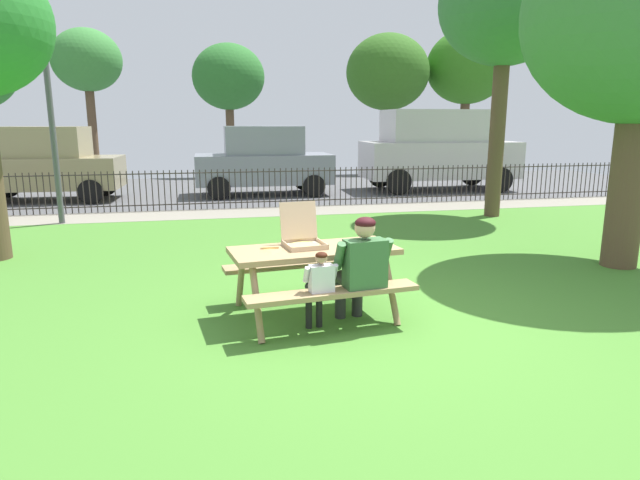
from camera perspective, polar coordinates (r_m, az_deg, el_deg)
ground at (r=7.88m, az=1.61°, el=-3.34°), size 28.00×12.28×0.02m
cobblestone_walkway at (r=13.11m, az=-3.99°, el=3.00°), size 28.00×1.40×0.01m
street_asphalt at (r=17.69m, az=-6.14°, el=5.38°), size 28.00×7.92×0.01m
picnic_table_foreground at (r=5.97m, az=-0.64°, el=-2.44°), size 1.97×1.69×0.79m
pizza_box_open at (r=6.01m, az=-1.83°, el=0.21°), size 0.47×0.53×0.47m
pizza_slice_on_table at (r=5.81m, az=-5.22°, el=-1.08°), size 0.19×0.27×0.02m
adult_at_table at (r=5.62m, az=4.33°, el=-2.78°), size 0.63×0.62×1.19m
child_at_table at (r=5.48m, az=-0.09°, el=-4.63°), size 0.36×0.36×0.87m
iron_fence_streetside at (r=13.73m, az=-4.44°, el=5.52°), size 20.83×0.03×0.97m
lamp_post_walkway at (r=12.62m, az=-26.59°, el=13.99°), size 0.28×0.28×4.59m
tree_midground_left at (r=13.11m, az=18.90°, el=22.17°), size 2.83×2.83×5.82m
parked_car_far_left at (r=16.50m, az=-26.90°, el=7.18°), size 3.99×2.01×1.98m
parked_car_left at (r=16.06m, az=-5.91°, el=8.33°), size 3.92×1.86×1.98m
parked_car_center at (r=17.49m, az=12.41°, el=9.40°), size 4.77×2.22×2.46m
far_tree_midleft at (r=23.17m, az=-23.24°, el=16.79°), size 2.56×2.56×5.51m
far_tree_center at (r=22.78m, az=-9.56°, el=16.43°), size 2.85×2.85×5.12m
far_tree_midright at (r=24.06m, az=7.10°, el=16.98°), size 3.48×3.48×5.70m
far_tree_right at (r=25.48m, az=15.17°, el=17.05°), size 3.51×3.51×6.00m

